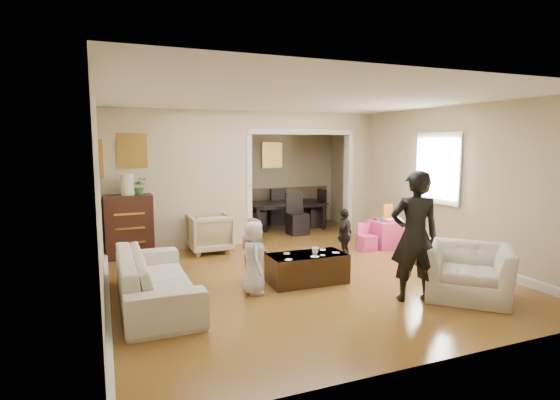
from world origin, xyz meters
name	(u,v)px	position (x,y,z in m)	size (l,w,h in m)	color
floor	(285,265)	(0.00, 0.00, 0.00)	(7.00, 7.00, 0.00)	olive
partition_left	(180,180)	(-1.38, 1.80, 1.30)	(2.75, 0.18, 2.60)	#BDAE8A
partition_right	(357,175)	(2.48, 1.80, 1.30)	(0.55, 0.18, 2.60)	#BDAE8A
partition_header	(301,121)	(1.10, 1.80, 2.42)	(2.22, 0.18, 0.35)	#BDAE8A
window_pane	(438,168)	(2.73, -0.40, 1.55)	(0.03, 0.95, 1.10)	white
framed_art_partition	(132,151)	(-2.20, 1.70, 1.85)	(0.45, 0.03, 0.55)	brown
framed_art_sofa_wall	(101,158)	(-2.71, -0.60, 1.80)	(0.03, 0.55, 0.40)	brown
framed_art_alcove	(272,155)	(1.10, 3.44, 1.70)	(0.45, 0.03, 0.55)	brown
sofa	(156,278)	(-2.15, -1.00, 0.32)	(2.19, 0.86, 0.64)	beige
armchair_back	(210,233)	(-0.92, 1.34, 0.35)	(0.75, 0.77, 0.70)	#C7B58A
armchair_front	(468,272)	(1.61, -2.28, 0.34)	(1.04, 0.91, 0.68)	beige
dresser	(129,226)	(-2.31, 1.49, 0.55)	(0.80, 0.45, 1.09)	#361810
table_lamp	(127,185)	(-2.31, 1.49, 1.27)	(0.22, 0.22, 0.36)	beige
potted_plant	(140,186)	(-2.11, 1.49, 1.24)	(0.26, 0.23, 0.29)	#3D7634
coffee_table	(307,268)	(-0.05, -0.96, 0.21)	(1.11, 0.55, 0.41)	#392412
coffee_cup	(315,251)	(0.05, -1.01, 0.46)	(0.11, 0.11, 0.10)	silver
play_table	(384,234)	(2.26, 0.45, 0.26)	(0.53, 0.53, 0.51)	#DA3978
cereal_box	(387,212)	(2.38, 0.55, 0.66)	(0.20, 0.07, 0.30)	yellow
cyan_cup	(382,219)	(2.16, 0.40, 0.55)	(0.08, 0.08, 0.08)	teal
toy_block	(376,219)	(2.14, 0.57, 0.54)	(0.08, 0.06, 0.05)	#B51626
play_bowl	(391,220)	(2.31, 0.33, 0.54)	(0.20, 0.20, 0.05)	white
dining_table	(286,216)	(1.19, 2.80, 0.31)	(1.76, 0.98, 0.62)	black
adult_person	(414,236)	(0.87, -2.12, 0.83)	(0.60, 0.40, 1.66)	black
child_kneel_a	(254,258)	(-0.90, -1.11, 0.49)	(0.47, 0.31, 0.97)	silver
child_kneel_b	(254,250)	(-0.75, -0.66, 0.47)	(0.46, 0.35, 0.94)	pink
child_toddler	(345,236)	(1.00, -0.21, 0.45)	(0.53, 0.22, 0.91)	black
craft_papers	(309,254)	(-0.04, -0.99, 0.42)	(0.90, 0.45, 0.00)	white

